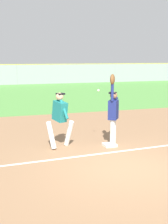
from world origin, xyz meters
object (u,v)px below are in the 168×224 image
Objects in this scene: first_base at (110,145)px; fielder at (113,111)px; baseball at (98,90)px; parked_car_white at (38,76)px; runner at (60,116)px.

first_base is 1.09m from fielder.
fielder reaches higher than first_base.
first_base is 0.17× the size of fielder.
fielder is 0.81m from baseball.
baseball is (-0.22, 0.46, 1.70)m from first_base.
fielder is 30.81× the size of baseball.
parked_car_white is at bearing -59.93° from fielder.
fielder reaches higher than parked_car_white.
fielder is 0.50× the size of parked_car_white.
runner is (-1.66, 0.27, -0.12)m from fielder.
fielder is 26.31m from parked_car_white.
runner is at bearing -174.35° from baseball.
first_base is at bearing -34.00° from runner.
parked_car_white is at bearing 84.59° from baseball.
first_base is 1.77m from baseball.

